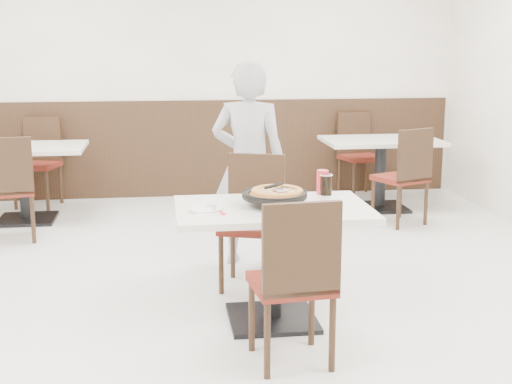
{
  "coord_description": "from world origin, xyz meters",
  "views": [
    {
      "loc": [
        -0.42,
        -4.63,
        1.75
      ],
      "look_at": [
        0.17,
        -0.3,
        0.82
      ],
      "focal_mm": 50.0,
      "sensor_mm": 36.0,
      "label": 1
    }
  ],
  "objects": [
    {
      "name": "floor",
      "position": [
        0.0,
        0.0,
        0.0
      ],
      "size": [
        7.0,
        7.0,
        0.0
      ],
      "primitive_type": "plane",
      "color": "silver",
      "rests_on": "ground"
    },
    {
      "name": "wall_back",
      "position": [
        0.0,
        3.5,
        1.4
      ],
      "size": [
        6.0,
        0.04,
        2.8
      ],
      "primitive_type": "cube",
      "color": "beige",
      "rests_on": "floor"
    },
    {
      "name": "wall_front",
      "position": [
        0.0,
        -3.5,
        1.4
      ],
      "size": [
        6.0,
        0.04,
        2.8
      ],
      "primitive_type": "cube",
      "color": "beige",
      "rests_on": "floor"
    },
    {
      "name": "wainscot_back",
      "position": [
        0.0,
        3.48,
        0.55
      ],
      "size": [
        5.9,
        0.03,
        1.1
      ],
      "primitive_type": "cube",
      "color": "black",
      "rests_on": "floor"
    },
    {
      "name": "main_table",
      "position": [
        0.26,
        -0.39,
        0.38
      ],
      "size": [
        1.28,
        0.92,
        0.75
      ],
      "primitive_type": null,
      "rotation": [
        0.0,
        0.0,
        0.11
      ],
      "color": "beige",
      "rests_on": "floor"
    },
    {
      "name": "chair_near",
      "position": [
        0.27,
        -0.98,
        0.47
      ],
      "size": [
        0.46,
        0.46,
        0.95
      ],
      "primitive_type": null,
      "rotation": [
        0.0,
        0.0,
        0.1
      ],
      "color": "black",
      "rests_on": "floor"
    },
    {
      "name": "chair_far",
      "position": [
        0.21,
        0.26,
        0.47
      ],
      "size": [
        0.53,
        0.53,
        0.95
      ],
      "primitive_type": null,
      "rotation": [
        0.0,
        0.0,
        2.81
      ],
      "color": "black",
      "rests_on": "floor"
    },
    {
      "name": "trivet",
      "position": [
        0.28,
        -0.33,
        0.77
      ],
      "size": [
        0.15,
        0.15,
        0.04
      ],
      "primitive_type": "cylinder",
      "rotation": [
        0.0,
        0.0,
        0.11
      ],
      "color": "black",
      "rests_on": "main_table"
    },
    {
      "name": "pizza_pan",
      "position": [
        0.27,
        -0.37,
        0.79
      ],
      "size": [
        0.36,
        0.36,
        0.01
      ],
      "primitive_type": "cylinder",
      "rotation": [
        0.0,
        0.0,
        0.11
      ],
      "color": "black",
      "rests_on": "trivet"
    },
    {
      "name": "pizza",
      "position": [
        0.3,
        -0.32,
        0.81
      ],
      "size": [
        0.39,
        0.39,
        0.02
      ],
      "primitive_type": "cylinder",
      "rotation": [
        0.0,
        0.0,
        0.11
      ],
      "color": "#CB8235",
      "rests_on": "pizza_pan"
    },
    {
      "name": "pizza_server",
      "position": [
        0.32,
        -0.35,
        0.84
      ],
      "size": [
        0.1,
        0.11,
        0.0
      ],
      "primitive_type": "cube",
      "rotation": [
        0.0,
        0.0,
        0.28
      ],
      "color": "silver",
      "rests_on": "pizza"
    },
    {
      "name": "napkin",
      "position": [
        -0.15,
        -0.5,
        0.75
      ],
      "size": [
        0.18,
        0.18,
        0.0
      ],
      "primitive_type": "cube",
      "rotation": [
        0.0,
        0.0,
        0.25
      ],
      "color": "white",
      "rests_on": "main_table"
    },
    {
      "name": "side_plate",
      "position": [
        -0.16,
        -0.45,
        0.76
      ],
      "size": [
        0.22,
        0.22,
        0.01
      ],
      "primitive_type": "cylinder",
      "rotation": [
        0.0,
        0.0,
        0.11
      ],
      "color": "white",
      "rests_on": "napkin"
    },
    {
      "name": "fork",
      "position": [
        -0.11,
        -0.48,
        0.77
      ],
      "size": [
        0.03,
        0.17,
        0.0
      ],
      "primitive_type": "cube",
      "rotation": [
        0.0,
        0.0,
        -0.1
      ],
      "color": "silver",
      "rests_on": "side_plate"
    },
    {
      "name": "cola_glass",
      "position": [
        0.67,
        -0.1,
        0.81
      ],
      "size": [
        0.09,
        0.09,
        0.13
      ],
      "primitive_type": "cylinder",
      "rotation": [
        0.0,
        0.0,
        0.11
      ],
      "color": "black",
      "rests_on": "main_table"
    },
    {
      "name": "red_cup",
      "position": [
        0.65,
        -0.06,
        0.83
      ],
      "size": [
        0.09,
        0.09,
        0.16
      ],
      "primitive_type": "cylinder",
      "rotation": [
        0.0,
        0.0,
        0.11
      ],
      "color": "red",
      "rests_on": "main_table"
    },
    {
      "name": "diner_person",
      "position": [
        0.27,
        0.84,
        0.81
      ],
      "size": [
        0.68,
        0.56,
        1.62
      ],
      "primitive_type": "imported",
      "rotation": [
        0.0,
        0.0,
        2.81
      ],
      "color": "#A9A9AE",
      "rests_on": "floor"
    },
    {
      "name": "bg_table_left",
      "position": [
        -1.76,
        2.51,
        0.38
      ],
      "size": [
        1.23,
        0.84,
        0.75
      ],
      "primitive_type": null,
      "rotation": [
        0.0,
        0.0,
        0.04
      ],
      "color": "beige",
      "rests_on": "floor"
    },
    {
      "name": "bg_chair_left_near",
      "position": [
        -1.76,
        1.81,
        0.47
      ],
      "size": [
        0.48,
        0.48,
        0.95
      ],
      "primitive_type": null,
      "rotation": [
        0.0,
        0.0,
        0.17
      ],
      "color": "black",
      "rests_on": "floor"
    },
    {
      "name": "bg_chair_left_far",
      "position": [
        -1.74,
        3.15,
        0.47
      ],
      "size": [
        0.52,
        0.52,
        0.95
      ],
      "primitive_type": null,
      "rotation": [
        0.0,
        0.0,
        2.87
      ],
      "color": "black",
      "rests_on": "floor"
    },
    {
      "name": "bg_table_right",
      "position": [
        1.88,
        2.54,
        0.38
      ],
      "size": [
        1.23,
        0.85,
        0.75
      ],
      "primitive_type": null,
      "rotation": [
        0.0,
        0.0,
        0.04
      ],
      "color": "beige",
      "rests_on": "floor"
    },
    {
      "name": "bg_chair_right_near",
      "position": [
        1.88,
        1.91,
        0.47
      ],
      "size": [
        0.55,
        0.55,
        0.95
      ],
      "primitive_type": null,
      "rotation": [
        0.0,
        0.0,
        0.42
      ],
      "color": "black",
      "rests_on": "floor"
    },
    {
      "name": "bg_chair_right_far",
      "position": [
        1.86,
        3.19,
        0.47
      ],
      "size": [
        0.5,
        0.5,
        0.95
      ],
      "primitive_type": null,
      "rotation": [
        0.0,
        0.0,
        3.37
      ],
      "color": "black",
      "rests_on": "floor"
    }
  ]
}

